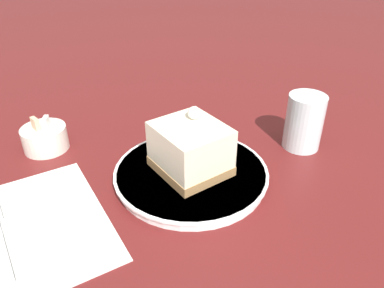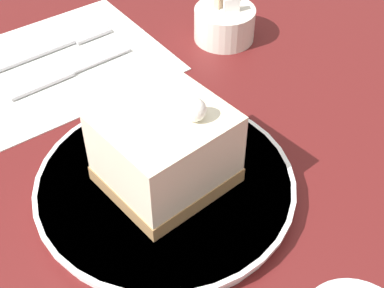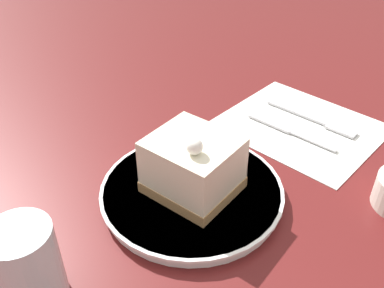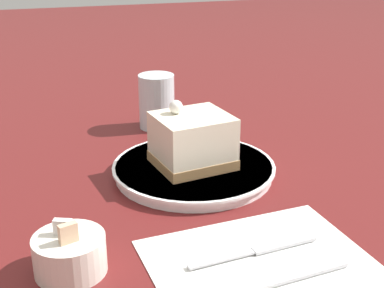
{
  "view_description": "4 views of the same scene",
  "coord_description": "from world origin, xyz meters",
  "px_view_note": "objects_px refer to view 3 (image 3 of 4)",
  "views": [
    {
      "loc": [
        -0.22,
        -0.46,
        0.37
      ],
      "look_at": [
        0.01,
        -0.01,
        0.06
      ],
      "focal_mm": 35.0,
      "sensor_mm": 36.0,
      "label": 1
    },
    {
      "loc": [
        0.3,
        -0.18,
        0.39
      ],
      "look_at": [
        0.02,
        -0.0,
        0.07
      ],
      "focal_mm": 50.0,
      "sensor_mm": 36.0,
      "label": 2
    },
    {
      "loc": [
        0.3,
        0.29,
        0.4
      ],
      "look_at": [
        -0.02,
        -0.04,
        0.08
      ],
      "focal_mm": 40.0,
      "sensor_mm": 36.0,
      "label": 3
    },
    {
      "loc": [
        -0.71,
        0.2,
        0.35
      ],
      "look_at": [
        -0.01,
        -0.02,
        0.06
      ],
      "focal_mm": 50.0,
      "sensor_mm": 36.0,
      "label": 4
    }
  ],
  "objects_px": {
    "fork": "(318,120)",
    "drinking_glass": "(28,267)",
    "knife": "(283,128)",
    "cake_slice": "(192,166)",
    "plate": "(191,192)"
  },
  "relations": [
    {
      "from": "fork",
      "to": "knife",
      "type": "relative_size",
      "value": 1.04
    },
    {
      "from": "cake_slice",
      "to": "plate",
      "type": "bearing_deg",
      "value": -124.03
    },
    {
      "from": "fork",
      "to": "knife",
      "type": "distance_m",
      "value": 0.07
    },
    {
      "from": "plate",
      "to": "fork",
      "type": "height_order",
      "value": "plate"
    },
    {
      "from": "fork",
      "to": "drinking_glass",
      "type": "distance_m",
      "value": 0.52
    },
    {
      "from": "knife",
      "to": "drinking_glass",
      "type": "height_order",
      "value": "drinking_glass"
    },
    {
      "from": "plate",
      "to": "knife",
      "type": "distance_m",
      "value": 0.23
    },
    {
      "from": "cake_slice",
      "to": "fork",
      "type": "bearing_deg",
      "value": 169.39
    },
    {
      "from": "cake_slice",
      "to": "knife",
      "type": "relative_size",
      "value": 0.75
    },
    {
      "from": "knife",
      "to": "plate",
      "type": "bearing_deg",
      "value": -1.49
    },
    {
      "from": "drinking_glass",
      "to": "cake_slice",
      "type": "bearing_deg",
      "value": 179.56
    },
    {
      "from": "drinking_glass",
      "to": "fork",
      "type": "bearing_deg",
      "value": 178.79
    },
    {
      "from": "plate",
      "to": "fork",
      "type": "bearing_deg",
      "value": 177.75
    },
    {
      "from": "fork",
      "to": "drinking_glass",
      "type": "height_order",
      "value": "drinking_glass"
    },
    {
      "from": "plate",
      "to": "knife",
      "type": "relative_size",
      "value": 1.51
    }
  ]
}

